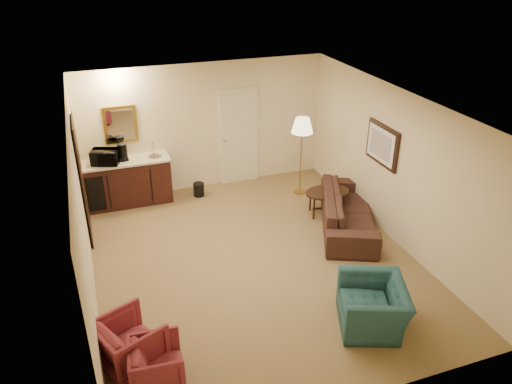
% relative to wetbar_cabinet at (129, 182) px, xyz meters
% --- Properties ---
extents(ground, '(6.00, 6.00, 0.00)m').
position_rel_wetbar_cabinet_xyz_m(ground, '(1.65, -2.72, -0.46)').
color(ground, olive).
rests_on(ground, ground).
extents(room_walls, '(5.02, 6.01, 2.61)m').
position_rel_wetbar_cabinet_xyz_m(room_walls, '(1.55, -1.95, 1.26)').
color(room_walls, beige).
rests_on(room_walls, ground).
extents(wetbar_cabinet, '(1.64, 0.58, 0.92)m').
position_rel_wetbar_cabinet_xyz_m(wetbar_cabinet, '(0.00, 0.00, 0.00)').
color(wetbar_cabinet, '#341710').
rests_on(wetbar_cabinet, ground).
extents(sofa, '(1.52, 2.33, 0.88)m').
position_rel_wetbar_cabinet_xyz_m(sofa, '(3.60, -2.27, -0.02)').
color(sofa, black).
rests_on(sofa, ground).
extents(teal_armchair, '(0.94, 1.13, 0.85)m').
position_rel_wetbar_cabinet_xyz_m(teal_armchair, '(2.64, -4.68, -0.04)').
color(teal_armchair, '#224F55').
rests_on(teal_armchair, ground).
extents(rose_chair_near, '(0.62, 0.66, 0.63)m').
position_rel_wetbar_cabinet_xyz_m(rose_chair_near, '(-0.25, -4.72, -0.15)').
color(rose_chair_near, maroon).
rests_on(rose_chair_near, ground).
extents(rose_chair_far, '(0.89, 0.91, 0.73)m').
position_rel_wetbar_cabinet_xyz_m(rose_chair_far, '(-0.50, -4.32, -0.10)').
color(rose_chair_far, maroon).
rests_on(rose_chair_far, ground).
extents(coffee_table, '(0.96, 0.76, 0.49)m').
position_rel_wetbar_cabinet_xyz_m(coffee_table, '(3.45, -1.72, -0.22)').
color(coffee_table, black).
rests_on(coffee_table, ground).
extents(floor_lamp, '(0.56, 0.56, 1.62)m').
position_rel_wetbar_cabinet_xyz_m(floor_lamp, '(3.35, -0.71, 0.35)').
color(floor_lamp, '#B5843C').
rests_on(floor_lamp, ground).
extents(waste_bin, '(0.27, 0.27, 0.27)m').
position_rel_wetbar_cabinet_xyz_m(waste_bin, '(1.35, -0.15, -0.32)').
color(waste_bin, black).
rests_on(waste_bin, ground).
extents(microwave, '(0.56, 0.43, 0.34)m').
position_rel_wetbar_cabinet_xyz_m(microwave, '(-0.37, -0.06, 0.63)').
color(microwave, black).
rests_on(microwave, wetbar_cabinet).
extents(coffee_maker, '(0.20, 0.20, 0.33)m').
position_rel_wetbar_cabinet_xyz_m(coffee_maker, '(-0.04, 0.01, 0.63)').
color(coffee_maker, black).
rests_on(coffee_maker, wetbar_cabinet).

